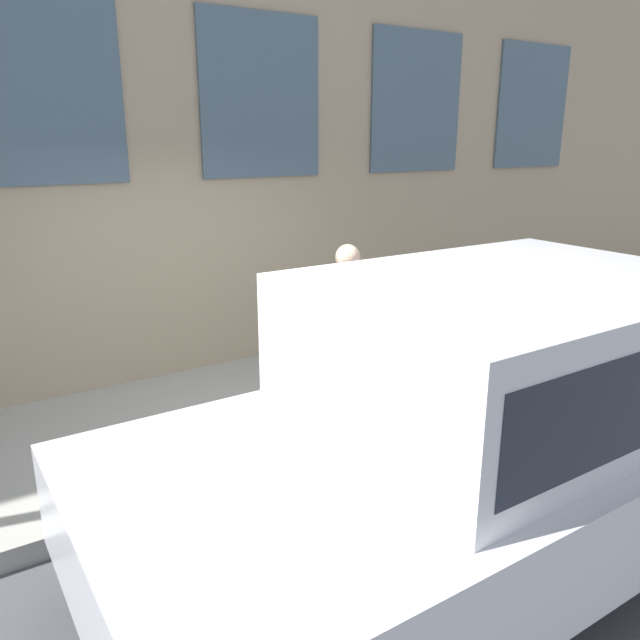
% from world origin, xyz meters
% --- Properties ---
extents(ground_plane, '(80.00, 80.00, 0.00)m').
position_xyz_m(ground_plane, '(0.00, 0.00, 0.00)').
color(ground_plane, '#47474C').
extents(sidewalk, '(2.28, 60.00, 0.16)m').
position_xyz_m(sidewalk, '(1.14, 0.00, 0.08)').
color(sidewalk, '#9E9B93').
rests_on(sidewalk, ground_plane).
extents(fire_hydrant, '(0.29, 0.41, 0.80)m').
position_xyz_m(fire_hydrant, '(0.56, -0.36, 0.56)').
color(fire_hydrant, '#2D7260').
rests_on(fire_hydrant, sidewalk).
extents(person, '(0.35, 0.23, 1.46)m').
position_xyz_m(person, '(0.83, -1.13, 1.03)').
color(person, '#998466').
rests_on(person, sidewalk).
extents(parked_car_silver_near, '(2.08, 5.12, 1.77)m').
position_xyz_m(parked_car_silver_near, '(-1.37, -0.78, 0.97)').
color(parked_car_silver_near, black).
rests_on(parked_car_silver_near, ground_plane).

